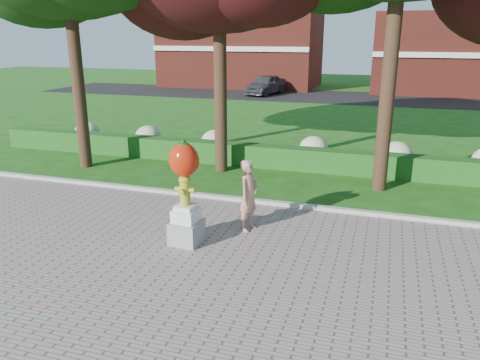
{
  "coord_description": "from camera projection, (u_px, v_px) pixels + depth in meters",
  "views": [
    {
      "loc": [
        3.57,
        -9.29,
        4.73
      ],
      "look_at": [
        0.3,
        1.0,
        1.35
      ],
      "focal_mm": 35.0,
      "sensor_mm": 36.0,
      "label": 1
    }
  ],
  "objects": [
    {
      "name": "hydrant_sculpture",
      "position": [
        185.0,
        190.0,
        10.6
      ],
      "size": [
        0.72,
        0.71,
        2.46
      ],
      "rotation": [
        0.0,
        0.0,
        -0.07
      ],
      "color": "gray",
      "rests_on": "walkway"
    },
    {
      "name": "ground",
      "position": [
        215.0,
        246.0,
        10.89
      ],
      "size": [
        100.0,
        100.0,
        0.0
      ],
      "primitive_type": "plane",
      "color": "#1F4912",
      "rests_on": "ground"
    },
    {
      "name": "walkway",
      "position": [
        124.0,
        352.0,
        7.25
      ],
      "size": [
        40.0,
        14.0,
        0.04
      ],
      "primitive_type": "cube",
      "color": "gray",
      "rests_on": "ground"
    },
    {
      "name": "parked_car",
      "position": [
        265.0,
        85.0,
        37.71
      ],
      "size": [
        2.84,
        4.95,
        1.59
      ],
      "primitive_type": "imported",
      "rotation": [
        0.0,
        0.0,
        -0.22
      ],
      "color": "#3D4044",
      "rests_on": "street"
    },
    {
      "name": "building_left",
      "position": [
        242.0,
        47.0,
        43.65
      ],
      "size": [
        14.0,
        8.0,
        7.0
      ],
      "primitive_type": "cube",
      "color": "maroon",
      "rests_on": "ground"
    },
    {
      "name": "hydrangea_row",
      "position": [
        302.0,
        148.0,
        17.84
      ],
      "size": [
        20.1,
        1.1,
        0.99
      ],
      "color": "#A7AA82",
      "rests_on": "ground"
    },
    {
      "name": "building_right",
      "position": [
        450.0,
        53.0,
        38.54
      ],
      "size": [
        12.0,
        8.0,
        6.4
      ],
      "primitive_type": "cube",
      "color": "maroon",
      "rests_on": "ground"
    },
    {
      "name": "woman",
      "position": [
        249.0,
        196.0,
        11.47
      ],
      "size": [
        0.57,
        0.73,
        1.79
      ],
      "primitive_type": "imported",
      "rotation": [
        0.0,
        0.0,
        1.34
      ],
      "color": "tan",
      "rests_on": "walkway"
    },
    {
      "name": "street",
      "position": [
        341.0,
        97.0,
        36.35
      ],
      "size": [
        50.0,
        8.0,
        0.02
      ],
      "primitive_type": "cube",
      "color": "black",
      "rests_on": "ground"
    },
    {
      "name": "curb",
      "position": [
        251.0,
        201.0,
        13.6
      ],
      "size": [
        40.0,
        0.18,
        0.15
      ],
      "primitive_type": "cube",
      "color": "#ADADA5",
      "rests_on": "ground"
    },
    {
      "name": "lawn_hedge",
      "position": [
        282.0,
        157.0,
        17.14
      ],
      "size": [
        24.0,
        0.7,
        0.8
      ],
      "primitive_type": "cube",
      "color": "#1D4D16",
      "rests_on": "ground"
    }
  ]
}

